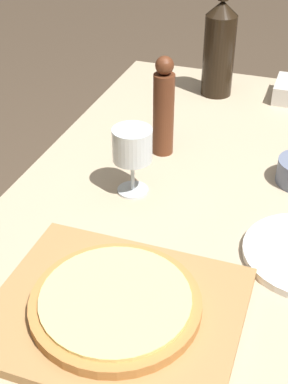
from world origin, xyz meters
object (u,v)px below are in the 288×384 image
at_px(pepper_mill, 164,109).
at_px(wine_glass, 132,147).
at_px(wine_bottle, 219,48).
at_px(pizza, 115,302).

height_order(pepper_mill, wine_glass, pepper_mill).
distance_m(pepper_mill, wine_glass, 0.18).
bearing_deg(wine_bottle, pizza, -87.22).
bearing_deg(wine_glass, wine_bottle, 84.54).
distance_m(pizza, wine_bottle, 0.89).
relative_size(pepper_mill, wine_glass, 1.60).
bearing_deg(pepper_mill, wine_glass, -93.03).
bearing_deg(wine_bottle, wine_glass, -95.46).
relative_size(pizza, pepper_mill, 1.15).
relative_size(wine_bottle, pepper_mill, 1.39).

